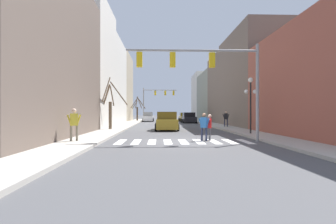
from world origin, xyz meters
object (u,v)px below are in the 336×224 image
object	(u,v)px
car_driving_away_lane	(167,122)
street_tree_left_far	(138,109)
traffic_signal_far	(156,97)
pedestrian_on_left_sidewalk	(74,122)
street_tree_left_mid	(110,107)
car_parked_right_near	(185,117)
car_parked_right_mid	(189,118)
pedestrian_crossing_street	(204,124)
traffic_signal_near	(207,68)
street_lamp_right_corner	(251,94)
car_at_intersection	(148,117)
pedestrian_waiting_at_curb	(226,117)
pedestrian_on_right_sidewalk	(210,125)

from	to	relation	value
car_driving_away_lane	street_tree_left_far	bearing A→B (deg)	-168.85
traffic_signal_far	pedestrian_on_left_sidewalk	distance (m)	34.12
street_tree_left_mid	car_parked_right_near	bearing A→B (deg)	68.59
car_parked_right_mid	pedestrian_crossing_street	bearing A→B (deg)	175.54
traffic_signal_near	street_lamp_right_corner	distance (m)	5.75
pedestrian_crossing_street	street_tree_left_mid	xyz separation A→B (m)	(-7.23, 9.06, 1.25)
street_lamp_right_corner	car_parked_right_mid	bearing A→B (deg)	95.00
car_at_intersection	pedestrian_on_left_sidewalk	xyz separation A→B (m)	(-2.58, -33.80, 0.39)
traffic_signal_near	car_parked_right_near	world-z (taller)	traffic_signal_near
pedestrian_waiting_at_curb	street_tree_left_far	bearing A→B (deg)	-47.42
car_parked_right_mid	pedestrian_waiting_at_curb	bearing A→B (deg)	-169.65
street_lamp_right_corner	pedestrian_waiting_at_curb	distance (m)	9.22
traffic_signal_near	street_tree_left_mid	size ratio (longest dim) A/B	1.59
car_parked_right_near	pedestrian_on_right_sidewalk	bearing A→B (deg)	177.04
pedestrian_crossing_street	traffic_signal_far	bearing A→B (deg)	-53.60
car_parked_right_mid	pedestrian_waiting_at_curb	distance (m)	13.79
pedestrian_on_left_sidewalk	street_tree_left_mid	xyz separation A→B (m)	(0.02, 10.25, 1.04)
car_at_intersection	car_driving_away_lane	bearing A→B (deg)	-173.39
traffic_signal_far	car_at_intersection	xyz separation A→B (m)	(-1.41, 0.08, -3.75)
traffic_signal_near	pedestrian_on_right_sidewalk	xyz separation A→B (m)	(0.32, 0.78, -3.28)
pedestrian_on_right_sidewalk	car_at_intersection	bearing A→B (deg)	-163.01
car_at_intersection	pedestrian_crossing_street	world-z (taller)	car_at_intersection
car_parked_right_mid	street_tree_left_mid	distance (m)	19.37
pedestrian_waiting_at_curb	pedestrian_on_right_sidewalk	distance (m)	12.93
car_at_intersection	pedestrian_waiting_at_curb	xyz separation A→B (m)	(9.18, -20.16, 0.34)
pedestrian_on_left_sidewalk	car_parked_right_near	bearing A→B (deg)	52.24
car_at_intersection	street_tree_left_mid	bearing A→B (deg)	173.79
street_lamp_right_corner	car_parked_right_near	size ratio (longest dim) A/B	0.85
traffic_signal_near	traffic_signal_far	world-z (taller)	traffic_signal_far
car_parked_right_mid	pedestrian_on_left_sidewalk	distance (m)	28.74
street_lamp_right_corner	pedestrian_on_right_sidewalk	distance (m)	5.31
pedestrian_waiting_at_curb	street_tree_left_far	world-z (taller)	street_tree_left_far
pedestrian_crossing_street	pedestrian_on_right_sidewalk	bearing A→B (deg)	-121.74
car_at_intersection	pedestrian_on_left_sidewalk	world-z (taller)	pedestrian_on_left_sidewalk
car_driving_away_lane	pedestrian_crossing_street	distance (m)	9.51
traffic_signal_far	car_parked_right_near	bearing A→B (deg)	2.31
pedestrian_on_right_sidewalk	street_tree_left_far	bearing A→B (deg)	-159.79
street_tree_left_far	street_tree_left_mid	bearing A→B (deg)	-91.25
car_driving_away_lane	pedestrian_waiting_at_curb	xyz separation A→B (m)	(6.48, 3.14, 0.33)
traffic_signal_near	street_tree_left_far	size ratio (longest dim) A/B	1.69
traffic_signal_far	car_parked_right_near	distance (m)	6.53
traffic_signal_far	car_parked_right_mid	distance (m)	9.21
street_lamp_right_corner	car_at_intersection	world-z (taller)	street_lamp_right_corner
traffic_signal_near	pedestrian_crossing_street	bearing A→B (deg)	95.15
car_parked_right_mid	car_parked_right_near	world-z (taller)	car_parked_right_mid
traffic_signal_near	street_tree_left_far	xyz separation A→B (m)	(-6.75, 33.89, -1.85)
car_parked_right_mid	street_tree_left_mid	size ratio (longest dim) A/B	1.00
traffic_signal_near	street_tree_left_mid	xyz separation A→B (m)	(-7.28, 9.64, -1.98)
car_driving_away_lane	street_tree_left_mid	xyz separation A→B (m)	(-5.26, -0.24, 1.42)
pedestrian_on_left_sidewalk	pedestrian_crossing_street	bearing A→B (deg)	-13.09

